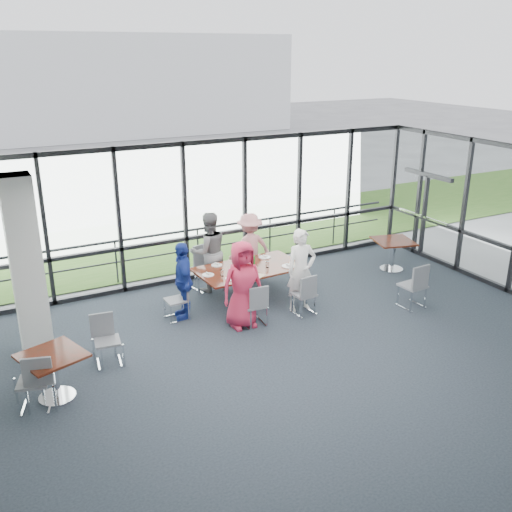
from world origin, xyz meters
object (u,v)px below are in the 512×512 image
chair_main_nr (304,294)px  chair_main_fl (204,269)px  structural_column (27,269)px  side_table_right (393,245)px  diner_near_left (242,285)px  diner_far_left (209,252)px  chair_spare_r (413,286)px  side_table_left (53,361)px  chair_main_nl (254,305)px  diner_far_right (250,248)px  chair_spare_la (33,382)px  chair_spare_lb (107,341)px  main_table (249,272)px  diner_end (183,280)px  chair_main_end (176,300)px  chair_main_fr (249,262)px  diner_near_right (301,270)px

chair_main_nr → chair_main_fl: 2.48m
structural_column → side_table_right: size_ratio=2.94×
diner_near_left → diner_far_left: bearing=87.0°
chair_spare_r → side_table_left: bearing=176.4°
diner_near_left → chair_main_nl: diner_near_left is taller
side_table_right → diner_far_right: (-3.39, 0.97, 0.17)m
diner_near_left → diner_far_left: 1.94m
chair_spare_la → chair_spare_r: chair_spare_r is taller
structural_column → chair_spare_la: 2.08m
chair_spare_lb → main_table: bearing=-151.7°
diner_end → chair_spare_r: (4.35, -1.76, -0.31)m
chair_main_end → chair_main_fr: bearing=116.5°
side_table_right → diner_near_left: diner_near_left is taller
diner_end → chair_main_fr: 2.43m
structural_column → chair_main_fr: bearing=15.6°
chair_main_end → chair_spare_lb: (-1.63, -1.09, 0.02)m
diner_end → chair_spare_la: 3.62m
diner_far_right → diner_end: (-2.03, -1.08, -0.02)m
chair_main_nr → chair_main_fl: size_ratio=0.89×
structural_column → diner_far_left: bearing=17.6°
chair_main_end → main_table: bearing=92.5°
diner_far_right → chair_spare_r: (2.32, -2.84, -0.33)m
main_table → diner_far_left: diner_far_left is taller
side_table_left → side_table_right: size_ratio=1.00×
diner_near_left → diner_end: diner_near_left is taller
structural_column → chair_main_nr: 5.21m
structural_column → chair_main_end: structural_column is taller
chair_main_end → chair_spare_lb: size_ratio=0.95×
side_table_right → diner_near_right: bearing=-164.6°
structural_column → diner_far_right: structural_column is taller
chair_main_nr → side_table_left: bearing=-176.4°
side_table_left → chair_spare_r: (7.11, -0.02, -0.16)m
chair_main_nr → chair_spare_lb: bearing=176.7°
structural_column → chair_spare_r: size_ratio=3.35×
structural_column → side_table_left: 1.85m
diner_far_left → diner_end: bearing=49.7°
chair_main_end → diner_far_right: bearing=114.5°
chair_main_nl → side_table_right: bearing=19.0°
diner_end → diner_near_right: bearing=82.9°
chair_main_nr → chair_spare_r: size_ratio=0.89×
side_table_right → chair_spare_lb: 7.32m
diner_near_right → chair_spare_la: (-5.33, -1.11, -0.40)m
chair_spare_la → chair_spare_r: bearing=18.0°
chair_main_end → chair_spare_la: (-2.91, -1.86, 0.05)m
diner_far_right → chair_spare_la: bearing=30.4°
side_table_right → chair_spare_r: size_ratio=1.14×
chair_spare_la → diner_far_right: bearing=47.2°
side_table_left → diner_near_right: (5.02, 0.98, 0.22)m
structural_column → diner_far_left: (3.81, 1.21, -0.71)m
chair_main_nr → chair_main_fl: (-1.28, 2.12, 0.05)m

